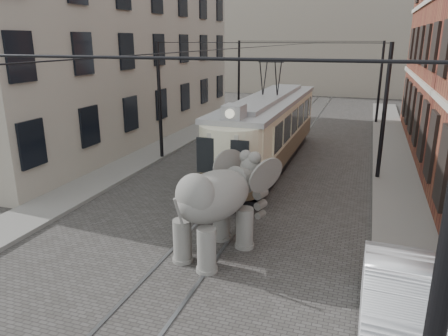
% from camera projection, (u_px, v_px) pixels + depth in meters
% --- Properties ---
extents(ground, '(120.00, 120.00, 0.00)m').
position_uv_depth(ground, '(226.00, 215.00, 15.35)').
color(ground, '#44413F').
extents(tram_rails, '(1.54, 80.00, 0.02)m').
position_uv_depth(tram_rails, '(226.00, 215.00, 15.34)').
color(tram_rails, slate).
rests_on(tram_rails, ground).
extents(sidewalk_right, '(2.00, 60.00, 0.15)m').
position_uv_depth(sidewalk_right, '(405.00, 237.00, 13.48)').
color(sidewalk_right, slate).
rests_on(sidewalk_right, ground).
extents(sidewalk_left, '(2.00, 60.00, 0.15)m').
position_uv_depth(sidewalk_left, '(76.00, 193.00, 17.32)').
color(sidewalk_left, slate).
rests_on(sidewalk_left, ground).
extents(stucco_building, '(7.00, 24.00, 10.00)m').
position_uv_depth(stucco_building, '(110.00, 58.00, 26.32)').
color(stucco_building, gray).
rests_on(stucco_building, ground).
extents(distant_block, '(28.00, 10.00, 14.00)m').
position_uv_depth(distant_block, '(334.00, 31.00, 49.54)').
color(distant_block, gray).
rests_on(distant_block, ground).
extents(catenary, '(11.00, 30.20, 6.00)m').
position_uv_depth(catenary, '(257.00, 111.00, 19.06)').
color(catenary, black).
rests_on(catenary, ground).
extents(tram, '(2.75, 12.89, 5.11)m').
position_uv_depth(tram, '(269.00, 114.00, 20.92)').
color(tram, beige).
rests_on(tram, ground).
extents(elephant, '(3.91, 5.18, 2.82)m').
position_uv_depth(elephant, '(214.00, 210.00, 12.18)').
color(elephant, slate).
rests_on(elephant, ground).
extents(parked_car, '(1.67, 4.69, 1.54)m').
position_uv_depth(parked_car, '(402.00, 308.00, 8.79)').
color(parked_car, silver).
rests_on(parked_car, ground).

